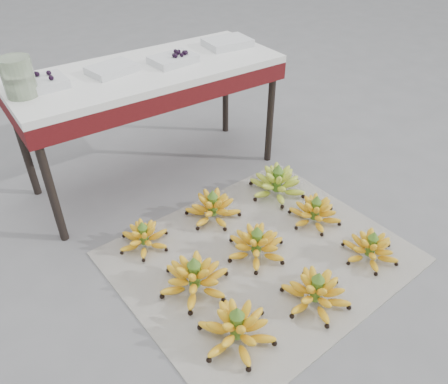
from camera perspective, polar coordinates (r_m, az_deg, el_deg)
ground at (r=2.03m, az=3.13°, el=-9.27°), size 60.00×60.00×0.00m
newspaper_mat at (r=2.06m, az=4.77°, el=-8.36°), size 1.32×1.13×0.01m
bunch_front_left at (r=1.72m, az=1.67°, el=-17.39°), size 0.34×0.34×0.18m
bunch_front_center at (r=1.87m, az=11.92°, el=-12.67°), size 0.32×0.32×0.17m
bunch_front_right at (r=2.12m, az=18.58°, el=-7.01°), size 0.32×0.32×0.15m
bunch_mid_left at (r=1.88m, az=-3.86°, el=-11.14°), size 0.38×0.38×0.18m
bunch_mid_center at (r=2.03m, az=4.25°, el=-6.92°), size 0.37×0.37×0.17m
bunch_mid_right at (r=2.26m, az=11.79°, el=-2.62°), size 0.35×0.35×0.16m
bunch_back_left at (r=2.11m, az=-10.43°, el=-5.86°), size 0.25×0.25×0.15m
bunch_back_center at (r=2.23m, az=-1.47°, el=-2.08°), size 0.34×0.34×0.17m
bunch_back_right at (r=2.41m, az=6.94°, el=1.12°), size 0.34×0.34×0.19m
vendor_table at (r=2.34m, az=-9.76°, el=14.08°), size 1.37×0.55×0.66m
tray_far_left at (r=2.19m, az=-23.14°, el=12.91°), size 0.25×0.18×0.06m
tray_left at (r=2.27m, az=-14.42°, el=15.30°), size 0.25×0.20×0.04m
tray_right at (r=2.34m, az=-6.58°, el=16.88°), size 0.24×0.18×0.06m
tray_far_right at (r=2.58m, az=0.46°, el=18.93°), size 0.26×0.20×0.04m
glass_jar at (r=2.12m, az=-25.29°, el=13.41°), size 0.15×0.15×0.17m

